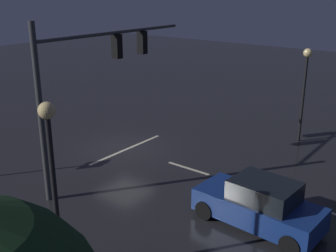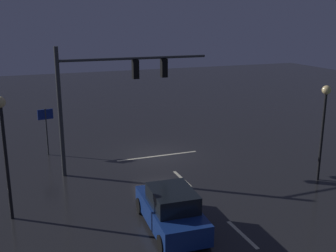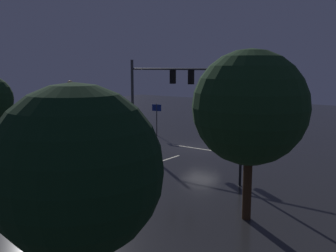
{
  "view_description": "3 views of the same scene",
  "coord_description": "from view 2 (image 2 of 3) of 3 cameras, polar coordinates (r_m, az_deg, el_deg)",
  "views": [
    {
      "loc": [
        14.1,
        13.79,
        7.79
      ],
      "look_at": [
        -0.18,
        2.7,
        1.7
      ],
      "focal_mm": 44.46,
      "sensor_mm": 36.0,
      "label": 1
    },
    {
      "loc": [
        7.66,
        22.17,
        8.08
      ],
      "look_at": [
        0.2,
        2.48,
        2.46
      ],
      "focal_mm": 43.75,
      "sensor_mm": 36.0,
      "label": 2
    },
    {
      "loc": [
        -14.73,
        24.21,
        6.17
      ],
      "look_at": [
        0.5,
        3.54,
        2.13
      ],
      "focal_mm": 40.45,
      "sensor_mm": 36.0,
      "label": 3
    }
  ],
  "objects": [
    {
      "name": "ground_plane",
      "position": [
        24.81,
        -1.6,
        -4.06
      ],
      "size": [
        80.0,
        80.0,
        0.0
      ],
      "primitive_type": "plane",
      "color": "#232326"
    },
    {
      "name": "traffic_signal_assembly",
      "position": [
        21.56,
        -8.15,
        5.66
      ],
      "size": [
        8.11,
        0.47,
        6.7
      ],
      "color": "#383A3D",
      "rests_on": "ground_plane"
    },
    {
      "name": "lane_dash_far",
      "position": [
        21.31,
        1.97,
        -7.33
      ],
      "size": [
        0.16,
        2.2,
        0.01
      ],
      "primitive_type": "cube",
      "rotation": [
        0.0,
        0.0,
        1.57
      ],
      "color": "beige",
      "rests_on": "ground_plane"
    },
    {
      "name": "lane_dash_mid",
      "position": [
        16.49,
        10.3,
        -14.63
      ],
      "size": [
        0.16,
        2.2,
        0.01
      ],
      "primitive_type": "cube",
      "rotation": [
        0.0,
        0.0,
        1.57
      ],
      "color": "beige",
      "rests_on": "ground_plane"
    },
    {
      "name": "stop_bar",
      "position": [
        24.62,
        -1.45,
        -4.2
      ],
      "size": [
        5.0,
        0.16,
        0.01
      ],
      "primitive_type": "cube",
      "color": "beige",
      "rests_on": "ground_plane"
    },
    {
      "name": "car_approaching",
      "position": [
        16.28,
        0.43,
        -11.61
      ],
      "size": [
        2.1,
        4.44,
        1.7
      ],
      "color": "navy",
      "rests_on": "ground_plane"
    },
    {
      "name": "street_lamp_left_kerb",
      "position": [
        21.51,
        20.91,
        1.49
      ],
      "size": [
        0.44,
        0.44,
        4.89
      ],
      "color": "black",
      "rests_on": "ground_plane"
    },
    {
      "name": "street_lamp_right_kerb",
      "position": [
        17.28,
        -21.94,
        -1.22
      ],
      "size": [
        0.44,
        0.44,
        5.14
      ],
      "color": "black",
      "rests_on": "ground_plane"
    },
    {
      "name": "route_sign",
      "position": [
        25.31,
        -16.65,
        0.57
      ],
      "size": [
        0.9,
        0.21,
        2.87
      ],
      "color": "#383A3D",
      "rests_on": "ground_plane"
    }
  ]
}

